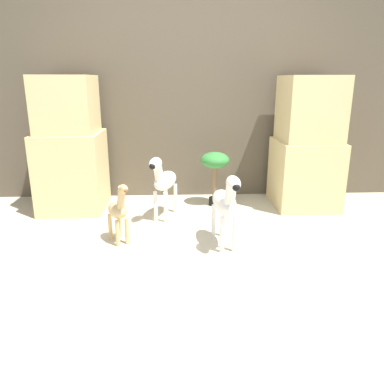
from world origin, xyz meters
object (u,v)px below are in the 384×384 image
Objects in this scene: zebra_left at (164,180)px; potted_palm_front at (215,164)px; zebra_right at (226,201)px; giraffe_figurine at (118,210)px.

potted_palm_front is (0.53, 0.37, 0.07)m from zebra_left.
zebra_left reaches higher than potted_palm_front.
giraffe_figurine is at bearing 172.08° from zebra_right.
zebra_right and zebra_left have the same top height.
giraffe_figurine is 1.30m from potted_palm_front.
zebra_right is 1.00× the size of zebra_left.
zebra_left is at bearing -144.76° from potted_palm_front.
zebra_right is 0.88m from giraffe_figurine.
potted_palm_front is at bearing 35.24° from zebra_left.
giraffe_figurine is 0.92× the size of potted_palm_front.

